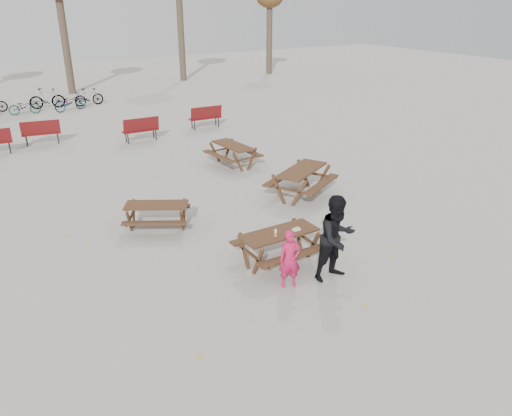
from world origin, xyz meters
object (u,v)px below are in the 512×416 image
adult (337,238)px  picnic_table_north (157,216)px  child (290,259)px  food_tray (296,229)px  main_picnic_table (279,240)px  picnic_table_east (301,183)px  picnic_table_far (233,155)px  soda_bottle (276,233)px

adult → picnic_table_north: (-2.37, 4.36, -0.61)m
child → food_tray: bearing=67.8°
main_picnic_table → child: bearing=-111.6°
child → picnic_table_north: bearing=128.2°
picnic_table_east → adult: bearing=-145.3°
picnic_table_north → picnic_table_far: 5.58m
picnic_table_east → soda_bottle: bearing=-161.6°
food_tray → picnic_table_north: size_ratio=0.11×
child → picnic_table_east: size_ratio=0.64×
food_tray → adult: (0.28, -1.06, 0.16)m
main_picnic_table → picnic_table_east: size_ratio=0.90×
picnic_table_east → picnic_table_north: size_ratio=1.24×
child → adult: size_ratio=0.67×
soda_bottle → child: bearing=-103.2°
soda_bottle → child: size_ratio=0.13×
picnic_table_north → soda_bottle: bearing=-35.0°
picnic_table_north → picnic_table_far: bearing=70.2°
adult → picnic_table_east: bearing=60.8°
picnic_table_far → food_tray: bearing=157.4°
child → picnic_table_north: child is taller
adult → picnic_table_east: size_ratio=0.95×
main_picnic_table → food_tray: (0.39, -0.12, 0.21)m
soda_bottle → adult: 1.37m
main_picnic_table → picnic_table_far: main_picnic_table is taller
food_tray → soda_bottle: 0.57m
food_tray → child: (-0.77, -0.83, -0.15)m
main_picnic_table → picnic_table_east: (2.90, 3.07, -0.15)m
adult → soda_bottle: bearing=127.2°
child → adult: (1.05, -0.23, 0.31)m
child → adult: adult is taller
main_picnic_table → adult: bearing=-60.6°
soda_bottle → picnic_table_east: soda_bottle is taller
food_tray → soda_bottle: (-0.57, 0.00, 0.05)m
food_tray → child: bearing=-132.6°
soda_bottle → picnic_table_far: soda_bottle is taller
child → picnic_table_north: 4.35m
adult → picnic_table_far: (1.91, 7.94, -0.57)m
food_tray → picnic_table_far: size_ratio=0.10×
picnic_table_far → picnic_table_east: bearing=-180.0°
soda_bottle → picnic_table_east: (3.08, 3.19, -0.42)m
main_picnic_table → food_tray: food_tray is taller
main_picnic_table → picnic_table_north: 3.61m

